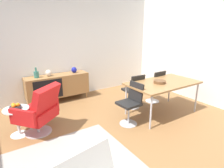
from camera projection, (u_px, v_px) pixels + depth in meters
name	position (u px, v px, depth m)	size (l,w,h in m)	color
ground_plane	(102.00, 143.00, 3.21)	(8.32, 8.32, 0.00)	olive
wall_back	(51.00, 47.00, 4.88)	(6.80, 0.12, 2.80)	white
wall_right	(217.00, 49.00, 4.47)	(0.12, 5.60, 2.80)	white
sideboard	(58.00, 85.00, 4.92)	(1.60, 0.45, 0.72)	olive
vase_cobalt	(74.00, 70.00, 5.07)	(0.15, 0.15, 0.16)	navy
vase_sculptural_dark	(36.00, 74.00, 4.55)	(0.12, 0.12, 0.26)	#337266
vase_ceramic_small	(49.00, 73.00, 4.71)	(0.15, 0.15, 0.16)	beige
dining_table	(163.00, 84.00, 4.14)	(1.60, 0.90, 0.74)	olive
wooden_bowl_on_table	(160.00, 82.00, 4.06)	(0.26, 0.26, 0.06)	brown
dining_chair_back_right	(155.00, 85.00, 4.84)	(0.41, 0.43, 0.86)	black
dining_chair_back_left	(134.00, 90.00, 4.47)	(0.41, 0.44, 0.86)	black
dining_chair_near_window	(131.00, 102.00, 3.75)	(0.44, 0.42, 0.86)	black
lounge_chair_red	(39.00, 110.00, 3.39)	(0.91, 0.90, 0.95)	red
side_table_round	(17.00, 119.00, 3.37)	(0.44, 0.44, 0.52)	white
fruit_bowl	(15.00, 107.00, 3.30)	(0.20, 0.20, 0.11)	#262628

